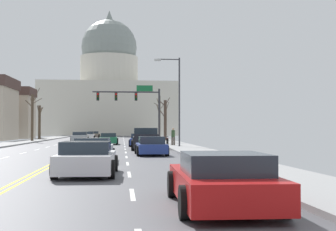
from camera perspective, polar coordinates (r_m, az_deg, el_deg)
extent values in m
cube|color=#4E4E53|center=(41.42, -10.15, -3.94)|extent=(14.00, 180.00, 0.06)
cube|color=yellow|center=(41.43, -10.32, -3.90)|extent=(0.10, 176.40, 0.00)
cube|color=yellow|center=(41.41, -9.98, -3.90)|extent=(0.10, 176.40, 0.00)
cube|color=silver|center=(12.08, -4.39, -9.59)|extent=(0.12, 2.20, 0.00)
cube|color=silver|center=(17.24, -4.77, -7.19)|extent=(0.12, 2.20, 0.00)
cube|color=silver|center=(22.42, -4.98, -5.89)|extent=(0.12, 2.20, 0.00)
cube|color=silver|center=(27.61, -5.11, -5.08)|extent=(0.12, 2.20, 0.00)
cube|color=silver|center=(32.80, -5.20, -4.53)|extent=(0.12, 2.20, 0.00)
cube|color=silver|center=(38.00, -5.26, -4.12)|extent=(0.12, 2.20, 0.00)
cube|color=silver|center=(43.19, -5.31, -3.82)|extent=(0.12, 2.20, 0.00)
cube|color=silver|center=(48.39, -5.35, -3.58)|extent=(0.12, 2.20, 0.00)
cube|color=silver|center=(53.58, -5.38, -3.39)|extent=(0.12, 2.20, 0.00)
cube|color=silver|center=(58.78, -5.40, -3.23)|extent=(0.12, 2.20, 0.00)
cube|color=silver|center=(63.98, -5.42, -3.09)|extent=(0.12, 2.20, 0.00)
cube|color=silver|center=(69.18, -5.44, -2.98)|extent=(0.12, 2.20, 0.00)
cube|color=silver|center=(74.38, -5.45, -2.88)|extent=(0.12, 2.20, 0.00)
cube|color=silver|center=(79.58, -5.47, -2.80)|extent=(0.12, 2.20, 0.00)
cube|color=silver|center=(84.77, -5.48, -2.72)|extent=(0.12, 2.20, 0.00)
cube|color=silver|center=(89.97, -5.49, -2.66)|extent=(0.12, 2.20, 0.00)
cube|color=silver|center=(95.17, -5.50, -2.60)|extent=(0.12, 2.20, 0.00)
cube|color=silver|center=(100.37, -5.51, -2.55)|extent=(0.12, 2.20, 0.00)
cube|color=silver|center=(105.57, -5.52, -2.50)|extent=(0.12, 2.20, 0.00)
cube|color=silver|center=(28.42, -19.42, -4.90)|extent=(0.12, 2.20, 0.00)
cube|color=silver|center=(33.48, -17.30, -4.40)|extent=(0.12, 2.20, 0.00)
cube|color=silver|center=(38.59, -15.74, -4.03)|extent=(0.12, 2.20, 0.00)
cube|color=silver|center=(43.71, -14.54, -3.75)|extent=(0.12, 2.20, 0.00)
cube|color=silver|center=(48.85, -13.60, -3.52)|extent=(0.12, 2.20, 0.00)
cube|color=silver|center=(54.00, -12.84, -3.34)|extent=(0.12, 2.20, 0.00)
cube|color=silver|center=(59.17, -12.21, -3.19)|extent=(0.12, 2.20, 0.00)
cube|color=silver|center=(64.33, -11.68, -3.06)|extent=(0.12, 2.20, 0.00)
cube|color=silver|center=(69.50, -11.23, -2.95)|extent=(0.12, 2.20, 0.00)
cube|color=silver|center=(74.68, -10.84, -2.86)|extent=(0.12, 2.20, 0.00)
cube|color=silver|center=(79.86, -10.50, -2.78)|extent=(0.12, 2.20, 0.00)
cube|color=silver|center=(85.04, -10.21, -2.70)|extent=(0.12, 2.20, 0.00)
cube|color=silver|center=(90.22, -9.94, -2.64)|extent=(0.12, 2.20, 0.00)
cube|color=silver|center=(95.41, -9.71, -2.58)|extent=(0.12, 2.20, 0.00)
cube|color=silver|center=(100.60, -9.50, -2.53)|extent=(0.12, 2.20, 0.00)
cube|color=silver|center=(105.78, -9.31, -2.49)|extent=(0.12, 2.20, 0.00)
cube|color=#969696|center=(41.62, 1.62, -3.82)|extent=(3.00, 180.00, 0.14)
cylinder|color=#28282D|center=(54.90, -1.09, 0.04)|extent=(0.22, 0.22, 6.23)
cylinder|color=#28282D|center=(54.87, -5.16, 2.89)|extent=(7.80, 0.16, 0.16)
cube|color=black|center=(54.86, -3.93, 2.30)|extent=(0.32, 0.28, 0.92)
sphere|color=red|center=(54.72, -3.93, 2.60)|extent=(0.22, 0.22, 0.22)
sphere|color=#332B05|center=(54.70, -3.93, 2.31)|extent=(0.22, 0.22, 0.22)
sphere|color=black|center=(54.68, -3.93, 2.02)|extent=(0.22, 0.22, 0.22)
cube|color=black|center=(54.84, -6.38, 2.31)|extent=(0.32, 0.28, 0.92)
sphere|color=red|center=(54.70, -6.38, 2.61)|extent=(0.22, 0.22, 0.22)
sphere|color=#332B05|center=(54.68, -6.38, 2.32)|extent=(0.22, 0.22, 0.22)
sphere|color=black|center=(54.66, -6.38, 2.03)|extent=(0.22, 0.22, 0.22)
cube|color=black|center=(54.90, -8.58, 2.31)|extent=(0.32, 0.28, 0.92)
sphere|color=red|center=(54.76, -8.59, 2.62)|extent=(0.22, 0.22, 0.22)
sphere|color=#332B05|center=(54.74, -8.59, 2.32)|extent=(0.22, 0.22, 0.22)
sphere|color=black|center=(54.73, -8.59, 2.03)|extent=(0.22, 0.22, 0.22)
cube|color=#146033|center=(54.99, -2.88, 3.34)|extent=(1.90, 0.06, 0.70)
cylinder|color=#333338|center=(40.50, 1.40, 1.68)|extent=(0.14, 0.14, 7.71)
cylinder|color=#333338|center=(40.78, 0.06, 6.89)|extent=(1.91, 0.09, 0.09)
cube|color=#B2B2AD|center=(40.68, -1.29, 6.81)|extent=(0.56, 0.24, 0.16)
cube|color=beige|center=(116.59, -7.24, 0.71)|extent=(32.44, 19.81, 12.71)
cylinder|color=beige|center=(117.38, -7.22, 5.48)|extent=(14.26, 14.26, 6.82)
sphere|color=gray|center=(118.24, -7.21, 8.28)|extent=(13.75, 13.75, 13.75)
cone|color=gray|center=(119.89, -7.20, 12.08)|extent=(1.80, 1.80, 2.40)
cube|color=#1E7247|center=(49.78, -7.27, -2.98)|extent=(1.78, 4.45, 0.62)
cube|color=#232D38|center=(49.49, -7.28, -2.38)|extent=(1.56, 2.12, 0.42)
cylinder|color=black|center=(51.19, -8.22, -3.11)|extent=(0.22, 0.64, 0.64)
cylinder|color=black|center=(51.14, -6.23, -3.11)|extent=(0.22, 0.64, 0.64)
cylinder|color=black|center=(48.44, -8.37, -3.19)|extent=(0.22, 0.64, 0.64)
cylinder|color=black|center=(48.39, -6.27, -3.20)|extent=(0.22, 0.64, 0.64)
cube|color=navy|center=(44.21, -3.43, -3.19)|extent=(2.05, 4.39, 0.59)
cube|color=#232D38|center=(44.03, -3.42, -2.52)|extent=(1.74, 1.96, 0.46)
cylinder|color=black|center=(45.57, -4.62, -3.31)|extent=(0.24, 0.65, 0.64)
cylinder|color=black|center=(45.57, -2.24, -3.31)|extent=(0.24, 0.65, 0.64)
cylinder|color=black|center=(42.89, -4.69, -3.41)|extent=(0.24, 0.65, 0.64)
cylinder|color=black|center=(42.89, -2.16, -3.42)|extent=(0.24, 0.65, 0.64)
cube|color=black|center=(36.87, -2.73, -3.23)|extent=(2.17, 5.49, 0.82)
cube|color=#1E2833|center=(37.62, -2.75, -2.05)|extent=(1.90, 1.90, 0.69)
cube|color=black|center=(34.21, -2.64, -2.49)|extent=(1.85, 0.16, 0.22)
cylinder|color=black|center=(38.50, -4.27, -3.50)|extent=(0.30, 0.81, 0.80)
cylinder|color=black|center=(38.54, -1.28, -3.50)|extent=(0.30, 0.81, 0.80)
cylinder|color=black|center=(35.25, -4.31, -3.68)|extent=(0.30, 0.81, 0.80)
cylinder|color=black|center=(35.29, -1.05, -3.68)|extent=(0.30, 0.81, 0.80)
cube|color=navy|center=(29.63, -2.09, -4.00)|extent=(1.81, 4.37, 0.56)
cube|color=#232D38|center=(29.21, -2.03, -3.03)|extent=(1.56, 1.93, 0.47)
cylinder|color=black|center=(30.92, -3.90, -4.12)|extent=(0.23, 0.64, 0.64)
cylinder|color=black|center=(31.05, -0.68, -4.11)|extent=(0.23, 0.64, 0.64)
cylinder|color=black|center=(28.23, -3.64, -4.36)|extent=(0.23, 0.64, 0.64)
cylinder|color=black|center=(28.38, -0.12, -4.35)|extent=(0.23, 0.64, 0.64)
cube|color=silver|center=(23.59, -9.13, -4.46)|extent=(1.90, 4.61, 0.68)
cube|color=#232D38|center=(23.24, -9.19, -3.20)|extent=(1.64, 1.96, 0.38)
cylinder|color=black|center=(25.10, -10.97, -4.68)|extent=(0.23, 0.64, 0.64)
cylinder|color=black|center=(24.97, -6.78, -4.72)|extent=(0.23, 0.64, 0.64)
cylinder|color=black|center=(22.28, -11.77, -5.07)|extent=(0.23, 0.64, 0.64)
cylinder|color=black|center=(22.14, -7.04, -5.12)|extent=(0.23, 0.64, 0.64)
cube|color=silver|center=(17.14, -9.87, -5.60)|extent=(1.99, 4.42, 0.64)
cube|color=#232D38|center=(16.74, -9.99, -3.87)|extent=(1.71, 1.94, 0.42)
cylinder|color=black|center=(18.60, -12.36, -5.76)|extent=(0.24, 0.65, 0.64)
cylinder|color=black|center=(18.43, -6.52, -5.83)|extent=(0.24, 0.65, 0.64)
cylinder|color=black|center=(15.93, -13.75, -6.46)|extent=(0.24, 0.65, 0.64)
cylinder|color=black|center=(15.73, -6.93, -6.56)|extent=(0.24, 0.65, 0.64)
cube|color=#B71414|center=(10.24, 6.49, -8.49)|extent=(1.98, 4.63, 0.58)
cube|color=#232D38|center=(9.80, 6.93, -5.83)|extent=(1.70, 2.09, 0.43)
cylinder|color=black|center=(11.53, 0.55, -8.39)|extent=(0.24, 0.65, 0.64)
cylinder|color=black|center=(11.84, 9.70, -8.19)|extent=(0.24, 0.65, 0.64)
cylinder|color=black|center=(8.73, 2.13, -10.58)|extent=(0.24, 0.65, 0.64)
cylinder|color=black|center=(9.13, 14.05, -10.14)|extent=(0.24, 0.65, 0.64)
cube|color=#9EA3A8|center=(59.21, -10.73, -2.71)|extent=(2.03, 4.59, 0.69)
cube|color=#232D38|center=(59.33, -10.72, -2.18)|extent=(1.73, 2.28, 0.40)
cylinder|color=black|center=(57.76, -9.88, -2.93)|extent=(0.24, 0.65, 0.64)
cylinder|color=black|center=(57.87, -11.75, -2.91)|extent=(0.24, 0.65, 0.64)
cylinder|color=black|center=(60.57, -9.76, -2.86)|extent=(0.24, 0.65, 0.64)
cylinder|color=black|center=(60.68, -11.55, -2.85)|extent=(0.24, 0.65, 0.64)
cube|color=silver|center=(69.98, -9.77, -2.55)|extent=(1.87, 4.66, 0.67)
cube|color=#232D38|center=(70.13, -9.76, -2.12)|extent=(1.61, 2.09, 0.38)
cylinder|color=black|center=(68.51, -9.09, -2.72)|extent=(0.23, 0.64, 0.64)
cylinder|color=black|center=(68.60, -10.58, -2.71)|extent=(0.23, 0.64, 0.64)
cylinder|color=black|center=(71.38, -9.00, -2.67)|extent=(0.23, 0.64, 0.64)
cylinder|color=black|center=(71.47, -10.42, -2.66)|extent=(0.23, 0.64, 0.64)
cube|color=#6B6056|center=(83.81, -9.12, -2.41)|extent=(1.99, 4.65, 0.59)
cube|color=#232D38|center=(84.23, -9.09, -2.07)|extent=(1.72, 2.27, 0.42)
cylinder|color=black|center=(82.31, -8.54, -2.53)|extent=(0.23, 0.64, 0.64)
cylinder|color=black|center=(82.47, -9.86, -2.52)|extent=(0.23, 0.64, 0.64)
cylinder|color=black|center=(85.16, -8.40, -2.50)|extent=(0.23, 0.64, 0.64)
cylinder|color=black|center=(85.31, -9.68, -2.49)|extent=(0.23, 0.64, 0.64)
cube|color=#B2A38E|center=(81.95, -19.79, -0.22)|extent=(10.16, 6.63, 7.05)
cube|color=#47332D|center=(82.15, -19.76, 2.73)|extent=(10.56, 6.90, 1.39)
cylinder|color=#423328|center=(60.22, -0.34, -0.59)|extent=(0.39, 0.39, 5.21)
cylinder|color=#423328|center=(60.34, -0.78, 0.35)|extent=(1.02, 0.37, 1.37)
cylinder|color=#423328|center=(60.74, -0.06, 1.73)|extent=(0.76, 0.88, 1.13)
cylinder|color=#423328|center=(60.58, -0.70, 1.48)|extent=(0.83, 0.74, 0.81)
cylinder|color=#423328|center=(60.72, -0.12, 0.97)|extent=(0.63, 0.93, 1.55)
cylinder|color=#4C3D2D|center=(70.78, -15.46, -0.79)|extent=(0.38, 0.38, 4.93)
cylinder|color=#4C3D2D|center=(70.37, -15.45, -0.06)|extent=(0.27, 0.92, 0.71)
cylinder|color=#4C3D2D|center=(71.51, -15.26, 0.53)|extent=(0.35, 1.51, 1.27)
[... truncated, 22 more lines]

